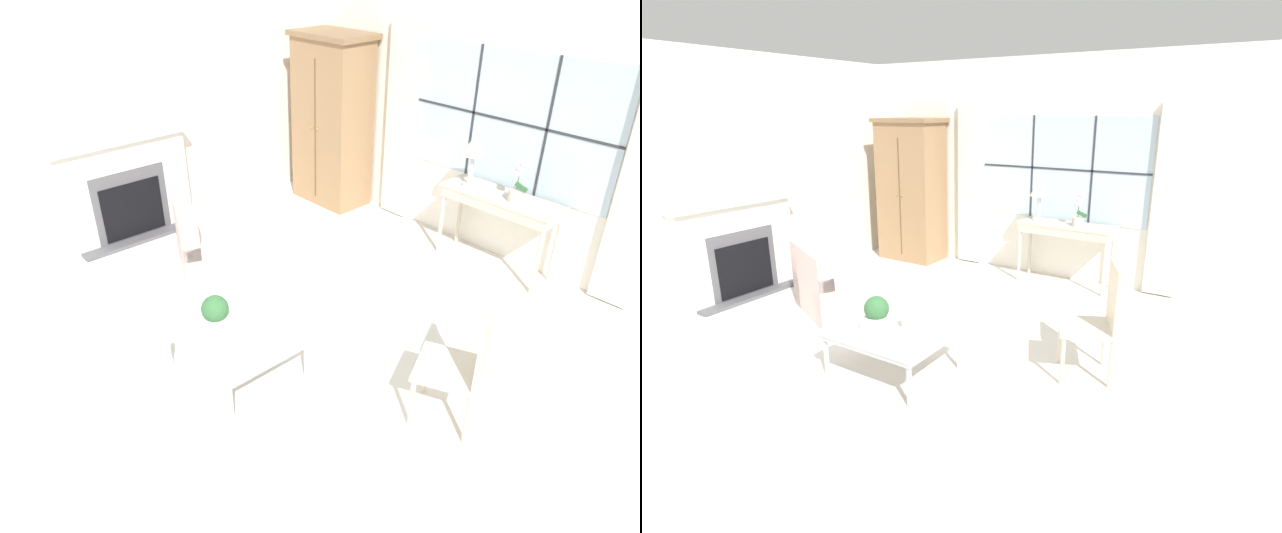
# 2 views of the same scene
# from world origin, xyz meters

# --- Properties ---
(ground_plane) EXTENTS (14.00, 14.00, 0.00)m
(ground_plane) POSITION_xyz_m (0.00, 0.00, 0.00)
(ground_plane) COLOR silver
(wall_back_windowed) EXTENTS (7.20, 0.14, 2.80)m
(wall_back_windowed) POSITION_xyz_m (0.00, 3.02, 1.38)
(wall_back_windowed) COLOR white
(wall_back_windowed) RESTS_ON ground_plane
(wall_left) EXTENTS (0.06, 7.20, 2.80)m
(wall_left) POSITION_xyz_m (-3.03, 0.60, 1.40)
(wall_left) COLOR white
(wall_left) RESTS_ON ground_plane
(fireplace) EXTENTS (0.34, 1.52, 2.17)m
(fireplace) POSITION_xyz_m (-2.91, 0.27, 0.70)
(fireplace) COLOR #515156
(fireplace) RESTS_ON ground_plane
(armoire) EXTENTS (0.98, 0.60, 2.04)m
(armoire) POSITION_xyz_m (-2.18, 2.68, 1.03)
(armoire) COLOR #93704C
(armoire) RESTS_ON ground_plane
(console_table) EXTENTS (1.20, 0.41, 0.79)m
(console_table) POSITION_xyz_m (0.21, 2.73, 0.70)
(console_table) COLOR beige
(console_table) RESTS_ON ground_plane
(table_lamp) EXTENTS (0.25, 0.25, 0.51)m
(table_lamp) POSITION_xyz_m (-0.15, 2.69, 1.19)
(table_lamp) COLOR silver
(table_lamp) RESTS_ON console_table
(potted_orchid) EXTENTS (0.18, 0.14, 0.42)m
(potted_orchid) POSITION_xyz_m (0.37, 2.70, 0.95)
(potted_orchid) COLOR #BCB7AD
(potted_orchid) RESTS_ON console_table
(armchair_upholstered) EXTENTS (1.22, 1.18, 0.76)m
(armchair_upholstered) POSITION_xyz_m (-1.58, 0.60, 0.26)
(armchair_upholstered) COLOR beige
(armchair_upholstered) RESTS_ON ground_plane
(side_chair_wooden) EXTENTS (0.58, 0.58, 0.98)m
(side_chair_wooden) POSITION_xyz_m (1.29, 0.67, 0.55)
(side_chair_wooden) COLOR beige
(side_chair_wooden) RESTS_ON ground_plane
(coffee_table) EXTENTS (0.98, 0.79, 0.41)m
(coffee_table) POSITION_xyz_m (-0.18, -0.20, 0.37)
(coffee_table) COLOR silver
(coffee_table) RESTS_ON ground_plane
(potted_plant_small) EXTENTS (0.21, 0.21, 0.29)m
(potted_plant_small) POSITION_xyz_m (-0.26, -0.29, 0.56)
(potted_plant_small) COLOR white
(potted_plant_small) RESTS_ON coffee_table
(pillar_candle) EXTENTS (0.09, 0.09, 0.15)m
(pillar_candle) POSITION_xyz_m (-0.07, -0.16, 0.48)
(pillar_candle) COLOR silver
(pillar_candle) RESTS_ON coffee_table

